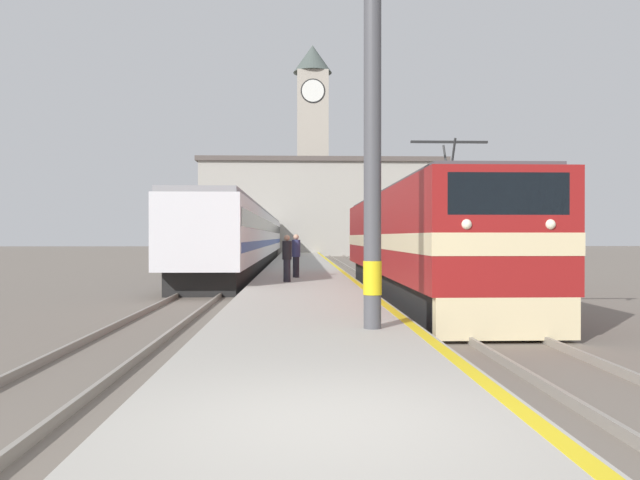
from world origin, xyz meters
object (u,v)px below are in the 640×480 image
Objects in this scene: locomotive_train at (416,243)px; passenger_train at (249,237)px; clock_tower at (313,143)px; person_on_platform at (296,255)px; second_waiting_passenger at (287,257)px; catenary_mast at (377,126)px.

locomotive_train is 22.57m from passenger_train.
locomotive_train is 59.06m from clock_tower.
person_on_platform is 2.47m from second_waiting_passenger.
catenary_mast is 4.30× the size of second_waiting_passenger.
passenger_train is 38.65m from clock_tower.
passenger_train is 1.69× the size of clock_tower.
clock_tower is at bearing 87.70° from second_waiting_passenger.
clock_tower reaches higher than catenary_mast.
second_waiting_passenger is 0.06× the size of clock_tower.
clock_tower reaches higher than person_on_platform.
catenary_mast is at bearing -83.94° from person_on_platform.
clock_tower is (-2.11, 57.77, 12.07)m from locomotive_train.
clock_tower is (2.25, 55.99, 12.60)m from second_waiting_passenger.
locomotive_train is 10.29m from catenary_mast.
catenary_mast reaches higher than locomotive_train.
catenary_mast is 4.22× the size of person_on_platform.
locomotive_train is at bearing -71.24° from passenger_train.
catenary_mast is 14.30m from person_on_platform.
clock_tower reaches higher than locomotive_train.
locomotive_train is 5.87m from person_on_platform.
person_on_platform is 0.07× the size of clock_tower.
catenary_mast is (-2.55, -9.72, 2.18)m from locomotive_train.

